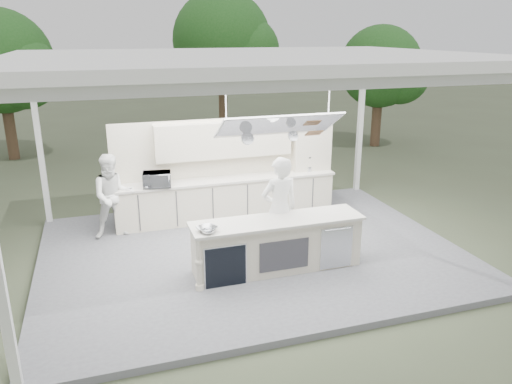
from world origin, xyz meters
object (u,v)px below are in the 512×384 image
object	(u,v)px
demo_island	(276,245)
sous_chef	(113,196)
back_counter	(227,198)
head_chef	(279,209)

from	to	relation	value
demo_island	sous_chef	world-z (taller)	sous_chef
back_counter	sous_chef	xyz separation A→B (m)	(-2.50, -0.35, 0.41)
demo_island	head_chef	distance (m)	0.68
demo_island	sous_chef	bearing A→B (deg)	137.37
back_counter	head_chef	bearing A→B (deg)	-81.06
back_counter	sous_chef	bearing A→B (deg)	-172.02
head_chef	sous_chef	distance (m)	3.54
back_counter	demo_island	bearing A→B (deg)	-86.37
back_counter	head_chef	distance (m)	2.50
head_chef	sous_chef	xyz separation A→B (m)	(-2.88, 2.06, -0.11)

